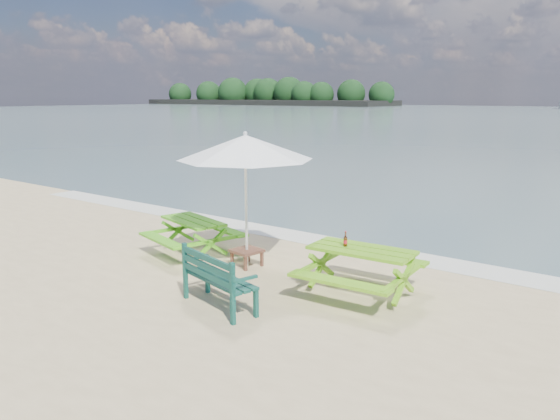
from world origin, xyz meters
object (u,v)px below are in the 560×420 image
Objects in this scene: park_bench at (220,290)px; beer_bottle at (345,241)px; picnic_table_left at (194,238)px; side_table at (247,257)px; patio_umbrella at (245,147)px; picnic_table_right at (361,273)px.

park_bench is 2.22m from beer_bottle.
beer_bottle reaches higher than picnic_table_left.
park_bench is at bearing -125.25° from beer_bottle.
side_table is 2.14m from patio_umbrella.
beer_bottle is at bearing 54.75° from park_bench.
patio_umbrella is at bearing 176.81° from beer_bottle.
park_bench is 2.13m from side_table.
picnic_table_right is at bearing 8.42° from beer_bottle.
picnic_table_right is 1.30× the size of park_bench.
park_bench is at bearing -36.85° from picnic_table_left.
side_table is at bearing 178.12° from picnic_table_right.
picnic_table_right is at bearing -0.47° from picnic_table_left.
patio_umbrella reaches higher than picnic_table_right.
picnic_table_left is 1.05× the size of picnic_table_right.
patio_umbrella reaches higher than park_bench.
picnic_table_left is at bearing 143.15° from park_bench.
side_table is (-1.02, 1.87, -0.10)m from park_bench.
patio_umbrella is at bearing 178.12° from picnic_table_right.
picnic_table_right reaches higher than side_table.
picnic_table_left is 0.70× the size of patio_umbrella.
patio_umbrella is (-2.54, 0.08, 1.92)m from picnic_table_right.
picnic_table_left is 3.95m from picnic_table_right.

